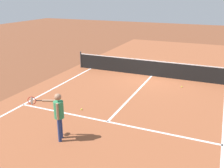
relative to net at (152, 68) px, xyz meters
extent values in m
plane|color=brown|center=(0.00, 0.00, -0.49)|extent=(60.00, 60.00, 0.00)
cube|color=#9E5433|center=(0.00, 0.00, -0.49)|extent=(10.62, 24.40, 0.00)
cube|color=white|center=(-4.11, -5.95, -0.49)|extent=(0.10, 11.89, 0.01)
cube|color=white|center=(4.11, -5.95, -0.49)|extent=(0.10, 11.89, 0.01)
cube|color=white|center=(0.00, -6.40, -0.49)|extent=(8.22, 0.10, 0.01)
cube|color=white|center=(0.00, -3.20, -0.49)|extent=(0.10, 6.40, 0.01)
cylinder|color=#33383D|center=(-4.84, 0.00, 0.04)|extent=(0.09, 0.09, 1.07)
cube|color=black|center=(0.00, 0.00, -0.04)|extent=(9.68, 0.02, 0.91)
cube|color=white|center=(0.00, 0.00, 0.44)|extent=(9.68, 0.03, 0.05)
cylinder|color=navy|center=(-0.88, -8.30, -0.08)|extent=(0.11, 0.11, 0.82)
cylinder|color=navy|center=(-0.96, -8.09, -0.08)|extent=(0.11, 0.11, 0.82)
cylinder|color=#338C59|center=(-0.92, -8.19, 0.61)|extent=(0.32, 0.32, 0.57)
sphere|color=#A87A5B|center=(-0.92, -8.19, 1.05)|extent=(0.23, 0.23, 0.23)
cylinder|color=#A87A5B|center=(-0.85, -8.35, 0.62)|extent=(0.08, 0.08, 0.56)
cylinder|color=#A87A5B|center=(-1.24, -8.14, 0.85)|extent=(0.55, 0.28, 0.08)
cylinder|color=black|center=(-1.60, -8.29, 0.85)|extent=(0.21, 0.11, 0.03)
torus|color=red|center=(-1.82, -8.37, 0.85)|extent=(0.27, 0.13, 0.28)
cylinder|color=silver|center=(-1.82, -8.37, 0.85)|extent=(0.10, 0.23, 0.25)
sphere|color=#CCE033|center=(1.98, -1.31, -0.46)|extent=(0.07, 0.07, 0.07)
sphere|color=#CCE033|center=(-1.45, -5.86, -0.46)|extent=(0.07, 0.07, 0.07)
camera|label=1|loc=(3.69, -14.49, 4.15)|focal=41.48mm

